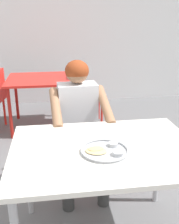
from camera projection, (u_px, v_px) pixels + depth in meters
name	position (u px, v px, depth m)	size (l,w,h in m)	color
back_wall	(64.00, 4.00, 4.53)	(12.00, 0.12, 3.40)	white
table_foreground	(105.00, 158.00, 1.71)	(1.18, 0.86, 0.74)	silver
thali_tray	(105.00, 150.00, 1.62)	(0.29, 0.29, 0.03)	#B7BABF
chair_foreground	(76.00, 128.00, 2.60)	(0.46, 0.41, 0.86)	red
diner_foreground	(79.00, 116.00, 2.33)	(0.51, 0.57, 1.17)	#393939
table_background_red	(41.00, 84.00, 3.71)	(0.91, 0.83, 0.71)	red
chair_red_right	(82.00, 91.00, 3.84)	(0.46, 0.45, 0.85)	red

